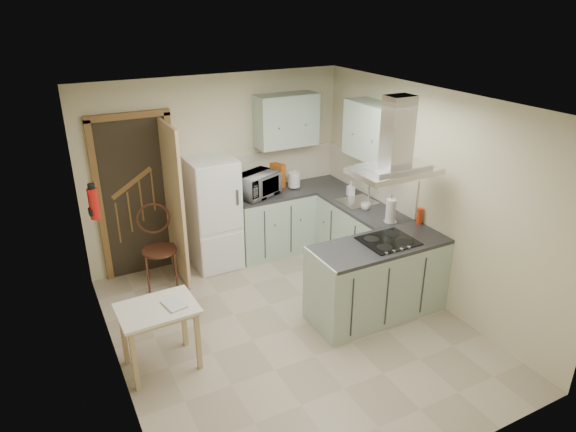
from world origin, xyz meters
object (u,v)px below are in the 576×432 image
drop_leaf_table (160,337)px  microwave (257,185)px  fridge (214,214)px  peninsula (378,279)px  extractor_hood (394,171)px  bentwood_chair (160,250)px

drop_leaf_table → microwave: bearing=41.6°
fridge → peninsula: fridge is taller
peninsula → drop_leaf_table: size_ratio=2.12×
drop_leaf_table → microwave: (1.84, 1.73, 0.72)m
extractor_hood → drop_leaf_table: bearing=174.9°
bentwood_chair → microwave: bearing=18.7°
peninsula → bentwood_chair: bentwood_chair is taller
drop_leaf_table → bentwood_chair: 1.63m
fridge → microwave: fridge is taller
peninsula → extractor_hood: extractor_hood is taller
bentwood_chair → drop_leaf_table: bearing=-92.7°
drop_leaf_table → microwave: size_ratio=1.27×
drop_leaf_table → peninsula: bearing=-6.8°
fridge → bentwood_chair: bearing=-166.6°
peninsula → drop_leaf_table: peninsula is taller
fridge → microwave: bearing=-2.4°
extractor_hood → bentwood_chair: bearing=139.9°
bentwood_chair → extractor_hood: bearing=-28.0°
bentwood_chair → peninsula: bearing=-29.3°
fridge → extractor_hood: bearing=-56.2°
peninsula → bentwood_chair: bearing=138.5°
fridge → extractor_hood: 2.57m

